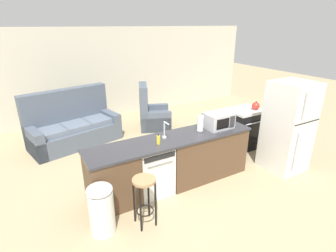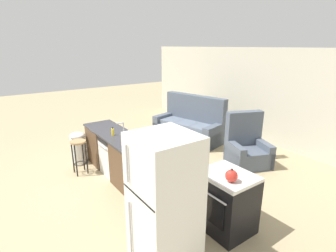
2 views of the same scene
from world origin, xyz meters
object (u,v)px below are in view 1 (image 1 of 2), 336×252
at_px(kettle, 256,106).
at_px(armchair, 151,115).
at_px(refrigerator, 288,127).
at_px(trash_bin, 101,208).
at_px(paper_towel_roll, 200,124).
at_px(bar_stool, 144,192).
at_px(couch, 73,127).
at_px(microwave, 218,120).
at_px(dishwasher, 152,169).
at_px(soap_bottle, 158,140).
at_px(stove_range, 243,128).

relative_size(kettle, armchair, 0.17).
bearing_deg(refrigerator, trash_bin, 179.36).
bearing_deg(trash_bin, paper_towel_roll, 15.07).
bearing_deg(refrigerator, bar_stool, -177.95).
relative_size(kettle, trash_bin, 0.28).
distance_m(bar_stool, armchair, 3.75).
distance_m(trash_bin, couch, 3.20).
xyz_separation_m(microwave, bar_stool, (-1.79, -0.66, -0.50)).
xyz_separation_m(microwave, couch, (-2.12, 2.68, -0.65)).
distance_m(dishwasher, couch, 2.79).
xyz_separation_m(refrigerator, soap_bottle, (-2.52, 0.46, 0.12)).
height_order(stove_range, soap_bottle, soap_bottle).
distance_m(stove_range, couch, 3.98).
distance_m(refrigerator, couch, 4.68).
bearing_deg(kettle, paper_towel_roll, -167.43).
height_order(dishwasher, paper_towel_roll, paper_towel_roll).
bearing_deg(trash_bin, stove_range, 16.36).
height_order(stove_range, kettle, kettle).
xyz_separation_m(dishwasher, bar_stool, (-0.44, -0.66, 0.11)).
xyz_separation_m(dishwasher, armchair, (1.29, 2.66, -0.07)).
distance_m(refrigerator, bar_stool, 3.06).
relative_size(refrigerator, soap_bottle, 9.74).
height_order(soap_bottle, couch, couch).
bearing_deg(microwave, trash_bin, -167.85).
bearing_deg(armchair, stove_range, -58.26).
relative_size(stove_range, paper_towel_roll, 3.19).
relative_size(refrigerator, microwave, 3.43).
height_order(paper_towel_roll, soap_bottle, paper_towel_roll).
bearing_deg(kettle, refrigerator, -99.85).
bearing_deg(dishwasher, trash_bin, -153.10).
bearing_deg(armchair, bar_stool, -117.59).
distance_m(refrigerator, kettle, 1.00).
xyz_separation_m(microwave, armchair, (-0.06, 2.66, -0.69)).
height_order(dishwasher, trash_bin, dishwasher).
height_order(stove_range, couch, couch).
xyz_separation_m(paper_towel_roll, couch, (-1.73, 2.66, -0.64)).
distance_m(stove_range, bar_stool, 3.27).
height_order(paper_towel_roll, couch, couch).
distance_m(refrigerator, microwave, 1.37).
bearing_deg(couch, bar_stool, -84.51).
xyz_separation_m(soap_bottle, kettle, (2.69, 0.51, 0.01)).
bearing_deg(trash_bin, soap_bottle, 21.15).
xyz_separation_m(refrigerator, couch, (-3.36, 3.23, -0.46)).
relative_size(stove_range, kettle, 4.39).
distance_m(microwave, paper_towel_roll, 0.39).
distance_m(kettle, armchair, 2.75).
bearing_deg(couch, dishwasher, -74.19).
height_order(dishwasher, refrigerator, refrigerator).
height_order(kettle, couch, couch).
relative_size(dishwasher, stove_range, 0.93).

